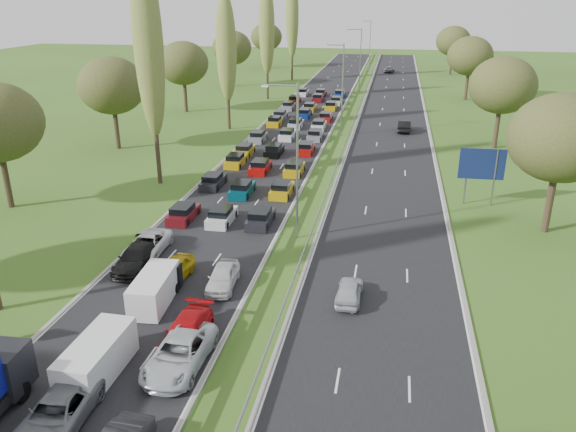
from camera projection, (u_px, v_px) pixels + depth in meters
The scene contains 22 objects.
ground at pixel (342, 132), 78.03m from camera, with size 260.00×260.00×0.00m, color #3A571B.
near_carriageway at pixel (297, 126), 81.47m from camera, with size 10.50×215.00×0.04m, color black.
far_carriageway at pixel (392, 130), 79.15m from camera, with size 10.50×215.00×0.04m, color black.
central_reservation at pixel (344, 124), 80.11m from camera, with size 2.36×215.00×0.32m.
lamp_columns at pixel (342, 91), 73.99m from camera, with size 0.18×140.18×12.00m.
poplar_row at pixel (199, 45), 65.41m from camera, with size 2.80×127.80×22.44m.
woodland_left at pixel (98, 90), 63.89m from camera, with size 8.00×166.00×11.10m.
woodland_right at pixel (516, 97), 59.66m from camera, with size 8.00×153.00×11.10m.
traffic_queue_fill at pixel (291, 131), 76.62m from camera, with size 9.10×67.95×0.80m.
near_car_2 at pixel (147, 245), 41.18m from camera, with size 2.40×5.20×1.45m, color white.
near_car_3 at pixel (136, 258), 39.06m from camera, with size 2.09×5.15×1.50m, color black.
near_car_6 at pixel (57, 413), 24.57m from camera, with size 2.43×5.27×1.46m, color slate.
near_car_8 at pixel (173, 270), 37.30m from camera, with size 1.73×4.30×1.46m, color #B7990C.
near_car_10 at pixel (180, 353), 28.63m from camera, with size 2.57×5.56×1.55m, color #B7BDC1.
near_car_11 at pixel (186, 332), 30.57m from camera, with size 2.00×4.92×1.43m, color #B60B10.
near_car_12 at pixel (223, 277), 36.48m from camera, with size 1.71×4.26×1.45m, color silver.
far_car_0 at pixel (349, 291), 34.91m from camera, with size 1.55×3.85×1.31m, color #AAAEB4.
far_car_1 at pixel (404, 126), 78.06m from camera, with size 1.65×4.72×1.56m, color black.
far_car_2 at pixel (389, 69), 137.47m from camera, with size 2.29×4.96×1.38m, color slate.
white_van_front at pixel (99, 355), 28.03m from camera, with size 1.99×5.07×2.04m.
white_van_rear at pixel (156, 288), 34.62m from camera, with size 1.89×4.81×1.93m.
direction_sign at pixel (482, 167), 49.95m from camera, with size 4.00×0.20×5.20m.
Camera 1 is at (11.32, 3.08, 17.85)m, focal length 35.00 mm.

